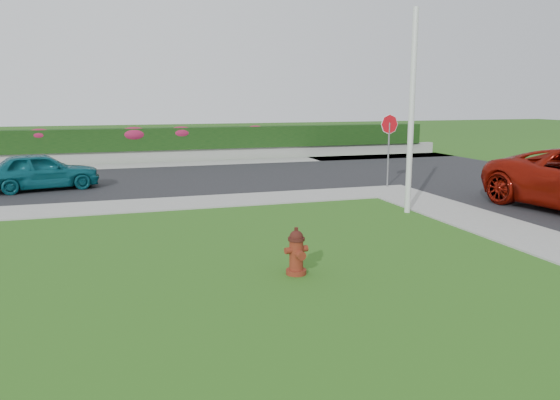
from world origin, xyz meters
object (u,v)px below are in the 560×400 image
object	(u,v)px
stop_sign	(389,133)
utility_pole	(411,113)
sedan_teal	(41,171)
fire_hydrant	(296,252)

from	to	relation	value
stop_sign	utility_pole	bearing A→B (deg)	-95.54
utility_pole	stop_sign	size ratio (longest dim) A/B	2.12
utility_pole	sedan_teal	bearing A→B (deg)	145.50
fire_hydrant	utility_pole	bearing A→B (deg)	33.25
fire_hydrant	utility_pole	world-z (taller)	utility_pole
fire_hydrant	stop_sign	distance (m)	10.61
stop_sign	fire_hydrant	bearing A→B (deg)	-111.94
utility_pole	stop_sign	distance (m)	4.44
sedan_teal	utility_pole	distance (m)	12.66
stop_sign	sedan_teal	bearing A→B (deg)	-178.59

